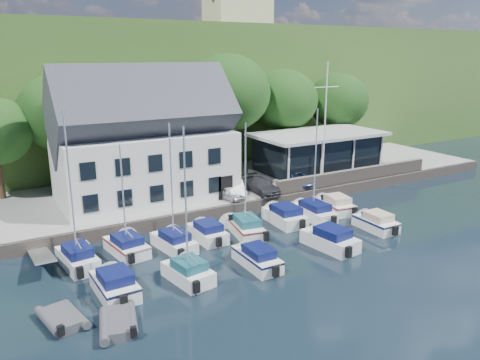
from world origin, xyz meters
The scene contains 35 objects.
ground centered at (0.00, 0.00, 0.00)m, with size 180.00×180.00×0.00m, color black.
quay centered at (0.00, 17.50, 0.50)m, with size 60.00×13.00×1.00m, color gray.
quay_face centered at (0.00, 11.00, 0.50)m, with size 60.00×0.30×1.00m, color #675B52.
hillside centered at (0.00, 62.00, 8.00)m, with size 160.00×75.00×16.00m, color #304F1D.
field_patch centered at (8.00, 70.00, 16.15)m, with size 50.00×30.00×0.30m, color #555F2F.
farmhouse centered at (22.00, 52.00, 20.10)m, with size 10.40×7.00×8.20m, color beige, non-canonical shape.
harbor_building centered at (-7.00, 16.50, 5.35)m, with size 14.40×8.20×8.70m, color silver, non-canonical shape.
club_pavilion centered at (11.00, 16.00, 3.05)m, with size 13.20×7.20×4.10m, color black, non-canonical shape.
seawall centered at (12.00, 11.40, 1.60)m, with size 18.00×0.50×1.20m, color #675B52.
gangway centered at (-16.50, 9.00, 0.00)m, with size 1.20×6.00×1.40m, color silver, non-canonical shape.
car_silver centered at (-1.30, 12.59, 1.55)m, with size 1.29×3.22×1.10m, color #B7B7BC.
car_white centered at (-0.26, 13.18, 1.66)m, with size 1.39×3.98×1.31m, color silver.
car_dgrey centered at (2.11, 12.62, 1.64)m, with size 1.80×4.44×1.29m, color #2E2E33.
car_blue centered at (6.23, 13.14, 1.65)m, with size 1.51×3.81×1.30m, color #2F4690.
flagpole centered at (8.69, 12.31, 6.58)m, with size 2.68×0.20×11.15m, color silver, non-canonical shape.
tree_1 centered at (-12.29, 22.63, 6.11)m, with size 7.48×7.48×10.22m, color #10330F, non-canonical shape.
tree_2 centered at (-4.40, 21.29, 6.21)m, with size 7.63×7.63×10.43m, color #10330F, non-canonical shape.
tree_3 centered at (3.71, 21.67, 6.94)m, with size 8.69×8.69×11.88m, color #10330F, non-canonical shape.
tree_4 centered at (10.79, 21.88, 6.11)m, with size 7.47×7.47×10.22m, color #10330F, non-canonical shape.
tree_5 centered at (18.22, 21.46, 5.82)m, with size 7.05×7.05×9.64m, color #10330F, non-canonical shape.
boat_r1_0 centered at (-14.57, 7.51, 4.54)m, with size 1.82×5.47×9.09m, color silver, non-canonical shape.
boat_r1_1 centered at (-11.34, 7.98, 4.13)m, with size 1.98×5.27×8.26m, color silver, non-canonical shape.
boat_r1_2 centered at (-8.36, 7.10, 4.13)m, with size 1.84×5.37×8.26m, color silver, non-canonical shape.
boat_r1_3 centered at (-5.66, 7.51, 0.68)m, with size 1.90×5.06×1.36m, color silver, non-canonical shape.
boat_r1_4 centered at (-2.78, 7.05, 4.34)m, with size 1.91×5.88×8.69m, color silver, non-canonical shape.
boat_r1_5 centered at (1.04, 7.51, 0.74)m, with size 2.20×5.57×1.49m, color silver, non-canonical shape.
boat_r1_6 centered at (3.67, 7.27, 4.42)m, with size 1.91×6.20×8.84m, color silver, non-canonical shape.
boat_r1_7 centered at (6.36, 7.69, 0.71)m, with size 2.02×5.18×1.42m, color silver, non-canonical shape.
boat_r2_0 centered at (-13.49, 2.93, 0.74)m, with size 2.04×5.17×1.49m, color silver, non-canonical shape.
boat_r2_1 centered at (-9.36, 2.42, 4.26)m, with size 1.90×4.86×8.52m, color silver, non-canonical shape.
boat_r2_2 centered at (-4.86, 2.08, 0.68)m, with size 1.76×5.46×1.37m, color silver, non-canonical shape.
boat_r2_3 centered at (0.96, 2.04, 0.76)m, with size 2.12×5.70×1.52m, color silver, non-canonical shape.
boat_r2_4 centered at (6.21, 2.98, 0.69)m, with size 1.92×4.88×1.39m, color silver, non-canonical shape.
dinghy_0 centered at (-16.53, 1.40, 0.35)m, with size 1.78×2.97×0.69m, color #3C3D42, non-canonical shape.
dinghy_1 centered at (-14.25, -0.37, 0.36)m, with size 1.86×3.09×0.72m, color #3C3D42, non-canonical shape.
Camera 1 is at (-19.04, -20.61, 12.85)m, focal length 35.00 mm.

